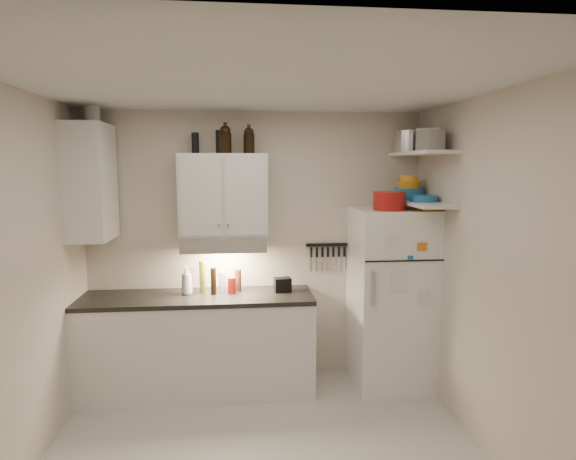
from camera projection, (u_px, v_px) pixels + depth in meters
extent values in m
cube|color=silver|center=(263.00, 82.00, 3.02)|extent=(3.20, 3.00, 0.02)
cube|color=beige|center=(256.00, 248.00, 4.68)|extent=(3.20, 0.02, 2.60)
cube|color=beige|center=(9.00, 292.00, 3.03)|extent=(0.02, 3.00, 2.60)
cube|color=beige|center=(495.00, 280.00, 3.36)|extent=(0.02, 3.00, 2.60)
cube|color=white|center=(198.00, 346.00, 4.43)|extent=(2.10, 0.60, 0.88)
cube|color=black|center=(197.00, 298.00, 4.37)|extent=(2.10, 0.62, 0.04)
cube|color=white|center=(224.00, 195.00, 4.41)|extent=(0.80, 0.33, 0.75)
cube|color=white|center=(90.00, 182.00, 4.14)|extent=(0.33, 0.55, 1.00)
cube|color=silver|center=(224.00, 243.00, 4.40)|extent=(0.76, 0.46, 0.12)
cube|color=white|center=(391.00, 299.00, 4.52)|extent=(0.70, 0.68, 1.70)
cube|color=white|center=(422.00, 153.00, 4.23)|extent=(0.30, 0.95, 0.03)
cube|color=white|center=(420.00, 203.00, 4.29)|extent=(0.30, 0.95, 0.03)
cube|color=black|center=(327.00, 245.00, 4.73)|extent=(0.42, 0.02, 0.03)
cylinder|color=maroon|center=(389.00, 201.00, 4.25)|extent=(0.30, 0.30, 0.17)
cube|color=orange|center=(426.00, 206.00, 4.26)|extent=(0.21, 0.24, 0.07)
cylinder|color=silver|center=(396.00, 204.00, 4.29)|extent=(0.07, 0.07, 0.10)
cylinder|color=silver|center=(410.00, 142.00, 4.50)|extent=(0.36, 0.36, 0.20)
cube|color=#AAAAAD|center=(427.00, 140.00, 4.15)|extent=(0.24, 0.23, 0.19)
cube|color=#AAAAAD|center=(431.00, 140.00, 3.96)|extent=(0.21, 0.21, 0.17)
cylinder|color=#1C669C|center=(409.00, 194.00, 4.53)|extent=(0.27, 0.27, 0.11)
cylinder|color=#C57E12|center=(409.00, 185.00, 4.50)|extent=(0.22, 0.22, 0.06)
cylinder|color=orange|center=(409.00, 178.00, 4.49)|extent=(0.17, 0.17, 0.05)
cylinder|color=#1C669C|center=(424.00, 198.00, 4.23)|extent=(0.24, 0.24, 0.06)
cylinder|color=black|center=(220.00, 142.00, 4.33)|extent=(0.09, 0.09, 0.21)
cylinder|color=black|center=(195.00, 143.00, 4.38)|extent=(0.07, 0.07, 0.19)
cylinder|color=silver|center=(92.00, 113.00, 4.14)|extent=(0.16, 0.16, 0.18)
imported|color=white|center=(187.00, 279.00, 4.39)|extent=(0.13, 0.13, 0.29)
cylinder|color=#5E2C1C|center=(238.00, 280.00, 4.53)|extent=(0.08, 0.08, 0.20)
cylinder|color=#66691A|center=(202.00, 277.00, 4.47)|extent=(0.07, 0.07, 0.30)
cylinder|color=black|center=(213.00, 281.00, 4.40)|extent=(0.06, 0.06, 0.25)
cylinder|color=silver|center=(222.00, 282.00, 4.49)|extent=(0.08, 0.08, 0.19)
cylinder|color=maroon|center=(232.00, 285.00, 4.43)|extent=(0.08, 0.08, 0.15)
cube|color=black|center=(282.00, 285.00, 4.50)|extent=(0.17, 0.13, 0.13)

